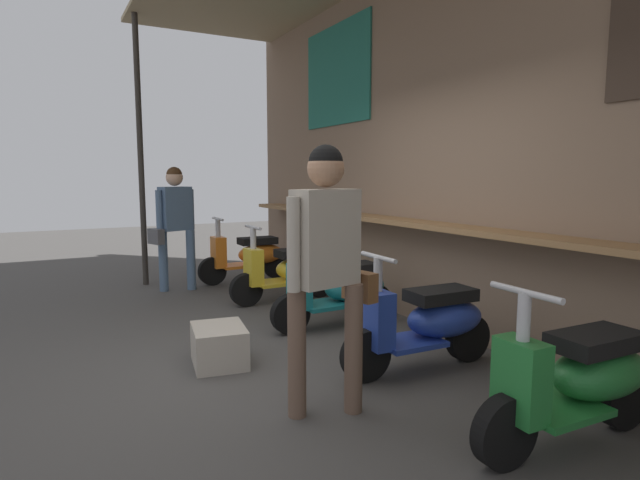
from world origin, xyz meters
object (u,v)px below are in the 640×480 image
object	(u,v)px
scooter_orange	(250,255)
scooter_blue	(428,322)
scooter_teal	(341,289)
scooter_yellow	(290,270)
shopper_with_handbag	(327,252)
shopper_browsing	(175,216)
merchandise_crate	(219,345)
scooter_green	(580,379)

from	to	relation	value
scooter_orange	scooter_blue	xyz separation A→B (m)	(3.98, -0.00, 0.00)
scooter_teal	scooter_blue	world-z (taller)	same
scooter_yellow	shopper_with_handbag	bearing A→B (deg)	68.82
shopper_with_handbag	shopper_browsing	world-z (taller)	shopper_with_handbag
shopper_with_handbag	shopper_browsing	bearing A→B (deg)	-11.29
scooter_blue	merchandise_crate	xyz separation A→B (m)	(-0.91, -1.45, -0.23)
scooter_green	merchandise_crate	world-z (taller)	scooter_green
scooter_teal	scooter_green	world-z (taller)	same
scooter_orange	scooter_teal	bearing A→B (deg)	90.35
scooter_green	scooter_blue	bearing A→B (deg)	-87.76
shopper_browsing	shopper_with_handbag	bearing A→B (deg)	-19.54
scooter_blue	shopper_with_handbag	size ratio (longest dim) A/B	0.80
scooter_yellow	shopper_with_handbag	world-z (taller)	shopper_with_handbag
scooter_orange	scooter_green	bearing A→B (deg)	90.35
scooter_orange	scooter_teal	xyz separation A→B (m)	(2.62, 0.00, 0.00)
scooter_green	shopper_with_handbag	distance (m)	1.66
merchandise_crate	scooter_orange	bearing A→B (deg)	154.75
scooter_yellow	merchandise_crate	size ratio (longest dim) A/B	2.68
scooter_blue	shopper_with_handbag	distance (m)	1.33
scooter_orange	shopper_with_handbag	distance (m)	4.47
scooter_green	scooter_yellow	bearing A→B (deg)	-87.76
scooter_orange	shopper_with_handbag	world-z (taller)	shopper_with_handbag
shopper_with_handbag	scooter_teal	bearing A→B (deg)	-45.00
scooter_teal	scooter_green	xyz separation A→B (m)	(2.69, -0.00, 0.00)
scooter_green	shopper_browsing	bearing A→B (deg)	-75.72
scooter_green	merchandise_crate	xyz separation A→B (m)	(-2.23, -1.45, -0.23)
scooter_orange	scooter_teal	world-z (taller)	same
scooter_yellow	scooter_teal	bearing A→B (deg)	89.54
scooter_orange	scooter_blue	bearing A→B (deg)	90.35
scooter_yellow	merchandise_crate	world-z (taller)	scooter_yellow
scooter_teal	shopper_browsing	world-z (taller)	shopper_browsing
scooter_orange	merchandise_crate	size ratio (longest dim) A/B	2.68
scooter_blue	scooter_green	world-z (taller)	same
shopper_with_handbag	scooter_yellow	bearing A→B (deg)	-32.18
scooter_yellow	scooter_orange	bearing A→B (deg)	-90.46
scooter_teal	merchandise_crate	xyz separation A→B (m)	(0.45, -1.45, -0.23)
scooter_blue	shopper_browsing	world-z (taller)	shopper_browsing
scooter_teal	scooter_green	size ratio (longest dim) A/B	1.00
shopper_browsing	merchandise_crate	bearing A→B (deg)	-26.26
scooter_yellow	scooter_green	xyz separation A→B (m)	(3.93, -0.00, 0.00)
scooter_yellow	scooter_green	distance (m)	3.93
scooter_teal	shopper_with_handbag	size ratio (longest dim) A/B	0.80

